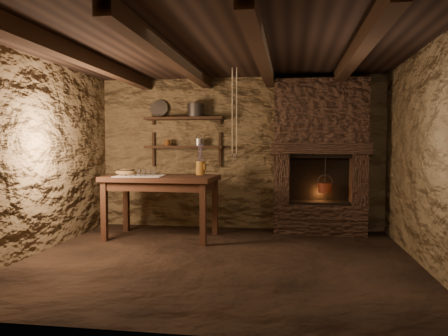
# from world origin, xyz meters

# --- Properties ---
(floor) EXTENTS (4.50, 4.50, 0.00)m
(floor) POSITION_xyz_m (0.00, 0.00, 0.00)
(floor) COLOR black
(floor) RESTS_ON ground
(back_wall) EXTENTS (4.50, 0.04, 2.40)m
(back_wall) POSITION_xyz_m (0.00, 2.00, 1.20)
(back_wall) COLOR brown
(back_wall) RESTS_ON floor
(front_wall) EXTENTS (4.50, 0.04, 2.40)m
(front_wall) POSITION_xyz_m (0.00, -2.00, 1.20)
(front_wall) COLOR brown
(front_wall) RESTS_ON floor
(left_wall) EXTENTS (0.04, 4.00, 2.40)m
(left_wall) POSITION_xyz_m (-2.25, 0.00, 1.20)
(left_wall) COLOR brown
(left_wall) RESTS_ON floor
(right_wall) EXTENTS (0.04, 4.00, 2.40)m
(right_wall) POSITION_xyz_m (2.25, 0.00, 1.20)
(right_wall) COLOR brown
(right_wall) RESTS_ON floor
(ceiling) EXTENTS (4.50, 4.00, 0.04)m
(ceiling) POSITION_xyz_m (0.00, 0.00, 2.40)
(ceiling) COLOR black
(ceiling) RESTS_ON back_wall
(beam_far_left) EXTENTS (0.14, 3.95, 0.16)m
(beam_far_left) POSITION_xyz_m (-1.50, 0.00, 2.31)
(beam_far_left) COLOR black
(beam_far_left) RESTS_ON ceiling
(beam_mid_left) EXTENTS (0.14, 3.95, 0.16)m
(beam_mid_left) POSITION_xyz_m (-0.50, 0.00, 2.31)
(beam_mid_left) COLOR black
(beam_mid_left) RESTS_ON ceiling
(beam_mid_right) EXTENTS (0.14, 3.95, 0.16)m
(beam_mid_right) POSITION_xyz_m (0.50, 0.00, 2.31)
(beam_mid_right) COLOR black
(beam_mid_right) RESTS_ON ceiling
(beam_far_right) EXTENTS (0.14, 3.95, 0.16)m
(beam_far_right) POSITION_xyz_m (1.50, 0.00, 2.31)
(beam_far_right) COLOR black
(beam_far_right) RESTS_ON ceiling
(shelf_lower) EXTENTS (1.25, 0.30, 0.04)m
(shelf_lower) POSITION_xyz_m (-0.85, 1.84, 1.30)
(shelf_lower) COLOR black
(shelf_lower) RESTS_ON back_wall
(shelf_upper) EXTENTS (1.25, 0.30, 0.04)m
(shelf_upper) POSITION_xyz_m (-0.85, 1.84, 1.75)
(shelf_upper) COLOR black
(shelf_upper) RESTS_ON back_wall
(hearth) EXTENTS (1.43, 0.51, 2.30)m
(hearth) POSITION_xyz_m (1.25, 1.77, 1.23)
(hearth) COLOR #34221A
(hearth) RESTS_ON floor
(work_table) EXTENTS (1.60, 0.96, 0.89)m
(work_table) POSITION_xyz_m (-1.01, 1.09, 0.48)
(work_table) COLOR black
(work_table) RESTS_ON floor
(linen_cloth) EXTENTS (0.70, 0.59, 0.01)m
(linen_cloth) POSITION_xyz_m (-1.29, 0.97, 0.90)
(linen_cloth) COLOR beige
(linen_cloth) RESTS_ON work_table
(pewter_cutlery_row) EXTENTS (0.57, 0.26, 0.01)m
(pewter_cutlery_row) POSITION_xyz_m (-1.29, 0.95, 0.91)
(pewter_cutlery_row) COLOR gray
(pewter_cutlery_row) RESTS_ON linen_cloth
(drinking_glasses) EXTENTS (0.21, 0.06, 0.08)m
(drinking_glasses) POSITION_xyz_m (-1.26, 1.10, 0.94)
(drinking_glasses) COLOR white
(drinking_glasses) RESTS_ON linen_cloth
(stoneware_jug) EXTENTS (0.15, 0.14, 0.46)m
(stoneware_jug) POSITION_xyz_m (-0.49, 1.34, 1.09)
(stoneware_jug) COLOR #A3661F
(stoneware_jug) RESTS_ON work_table
(wooden_bowl) EXTENTS (0.40, 0.40, 0.11)m
(wooden_bowl) POSITION_xyz_m (-1.59, 1.21, 0.93)
(wooden_bowl) COLOR #9C7743
(wooden_bowl) RESTS_ON work_table
(iron_stockpot) EXTENTS (0.34, 0.34, 0.19)m
(iron_stockpot) POSITION_xyz_m (-0.67, 1.84, 1.87)
(iron_stockpot) COLOR #2D2928
(iron_stockpot) RESTS_ON shelf_upper
(tin_pan) EXTENTS (0.30, 0.14, 0.29)m
(tin_pan) POSITION_xyz_m (-1.29, 1.94, 1.92)
(tin_pan) COLOR #A0A09B
(tin_pan) RESTS_ON shelf_upper
(small_kettle) EXTENTS (0.18, 0.14, 0.17)m
(small_kettle) POSITION_xyz_m (-0.62, 1.84, 1.38)
(small_kettle) COLOR #A0A09B
(small_kettle) RESTS_ON shelf_lower
(rusty_tin) EXTENTS (0.12, 0.12, 0.10)m
(rusty_tin) POSITION_xyz_m (-1.13, 1.84, 1.37)
(rusty_tin) COLOR #5C2F12
(rusty_tin) RESTS_ON shelf_lower
(red_pot) EXTENTS (0.25, 0.25, 0.54)m
(red_pot) POSITION_xyz_m (1.33, 1.72, 0.70)
(red_pot) COLOR maroon
(red_pot) RESTS_ON hearth
(hanging_ropes) EXTENTS (0.08, 0.08, 1.20)m
(hanging_ropes) POSITION_xyz_m (0.05, 1.05, 1.80)
(hanging_ropes) COLOR beige
(hanging_ropes) RESTS_ON ceiling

